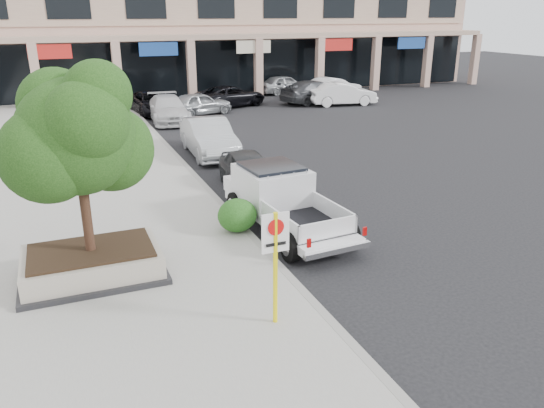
{
  "coord_description": "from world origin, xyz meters",
  "views": [
    {
      "loc": [
        -6.05,
        -10.16,
        5.88
      ],
      "look_at": [
        -1.31,
        1.5,
        1.33
      ],
      "focal_mm": 35.0,
      "sensor_mm": 36.0,
      "label": 1
    }
  ],
  "objects_px": {
    "lot_car_a": "(199,104)",
    "lot_car_b": "(343,94)",
    "lot_car_c": "(315,92)",
    "lot_car_d": "(230,96)",
    "curb_car_c": "(168,109)",
    "pickup_truck": "(287,202)",
    "lot_car_e": "(285,84)",
    "curb_car_d": "(153,103)",
    "no_parking_sign": "(275,253)",
    "curb_car_a": "(249,171)",
    "planter_tree": "(83,135)",
    "planter": "(93,263)",
    "lot_car_f": "(333,88)",
    "curb_car_b": "(209,137)"
  },
  "relations": [
    {
      "from": "lot_car_a",
      "to": "lot_car_e",
      "type": "bearing_deg",
      "value": -71.02
    },
    {
      "from": "planter_tree",
      "to": "lot_car_f",
      "type": "xyz_separation_m",
      "value": [
        18.28,
        22.56,
        -2.66
      ]
    },
    {
      "from": "lot_car_a",
      "to": "lot_car_e",
      "type": "height_order",
      "value": "lot_car_e"
    },
    {
      "from": "curb_car_c",
      "to": "lot_car_e",
      "type": "height_order",
      "value": "curb_car_c"
    },
    {
      "from": "curb_car_a",
      "to": "lot_car_d",
      "type": "xyz_separation_m",
      "value": [
        4.8,
        17.02,
        0.03
      ]
    },
    {
      "from": "pickup_truck",
      "to": "curb_car_c",
      "type": "xyz_separation_m",
      "value": [
        0.18,
        17.35,
        -0.13
      ]
    },
    {
      "from": "no_parking_sign",
      "to": "lot_car_c",
      "type": "distance_m",
      "value": 28.1
    },
    {
      "from": "curb_car_d",
      "to": "no_parking_sign",
      "type": "bearing_deg",
      "value": -100.63
    },
    {
      "from": "lot_car_e",
      "to": "lot_car_d",
      "type": "bearing_deg",
      "value": 117.71
    },
    {
      "from": "no_parking_sign",
      "to": "lot_car_b",
      "type": "bearing_deg",
      "value": 58.04
    },
    {
      "from": "curb_car_a",
      "to": "lot_car_a",
      "type": "xyz_separation_m",
      "value": [
        2.09,
        14.75,
        0.03
      ]
    },
    {
      "from": "curb_car_c",
      "to": "curb_car_d",
      "type": "height_order",
      "value": "curb_car_c"
    },
    {
      "from": "planter_tree",
      "to": "curb_car_c",
      "type": "height_order",
      "value": "planter_tree"
    },
    {
      "from": "curb_car_d",
      "to": "lot_car_c",
      "type": "relative_size",
      "value": 0.94
    },
    {
      "from": "curb_car_a",
      "to": "lot_car_b",
      "type": "bearing_deg",
      "value": 55.38
    },
    {
      "from": "lot_car_e",
      "to": "lot_car_f",
      "type": "bearing_deg",
      "value": -155.66
    },
    {
      "from": "planter",
      "to": "lot_car_b",
      "type": "xyz_separation_m",
      "value": [
        17.64,
        19.86,
        0.27
      ]
    },
    {
      "from": "curb_car_c",
      "to": "lot_car_a",
      "type": "distance_m",
      "value": 2.56
    },
    {
      "from": "lot_car_c",
      "to": "lot_car_d",
      "type": "xyz_separation_m",
      "value": [
        -5.91,
        0.71,
        -0.07
      ]
    },
    {
      "from": "lot_car_a",
      "to": "lot_car_b",
      "type": "bearing_deg",
      "value": -108.22
    },
    {
      "from": "curb_car_a",
      "to": "curb_car_d",
      "type": "xyz_separation_m",
      "value": [
        -0.44,
        16.28,
        0.02
      ]
    },
    {
      "from": "curb_car_d",
      "to": "lot_car_c",
      "type": "xyz_separation_m",
      "value": [
        11.15,
        0.04,
        0.08
      ]
    },
    {
      "from": "lot_car_c",
      "to": "planter_tree",
      "type": "bearing_deg",
      "value": 128.58
    },
    {
      "from": "curb_car_c",
      "to": "curb_car_d",
      "type": "distance_m",
      "value": 2.9
    },
    {
      "from": "planter_tree",
      "to": "lot_car_a",
      "type": "xyz_separation_m",
      "value": [
        7.61,
        19.71,
        -2.72
      ]
    },
    {
      "from": "curb_car_d",
      "to": "lot_car_b",
      "type": "height_order",
      "value": "lot_car_b"
    },
    {
      "from": "planter",
      "to": "lot_car_c",
      "type": "height_order",
      "value": "lot_car_c"
    },
    {
      "from": "lot_car_a",
      "to": "lot_car_b",
      "type": "relative_size",
      "value": 0.9
    },
    {
      "from": "lot_car_c",
      "to": "lot_car_d",
      "type": "bearing_deg",
      "value": 69.07
    },
    {
      "from": "lot_car_d",
      "to": "lot_car_c",
      "type": "bearing_deg",
      "value": -116.85
    },
    {
      "from": "curb_car_c",
      "to": "curb_car_d",
      "type": "xyz_separation_m",
      "value": [
        -0.36,
        2.88,
        -0.04
      ]
    },
    {
      "from": "lot_car_d",
      "to": "planter",
      "type": "bearing_deg",
      "value": 134.73
    },
    {
      "from": "curb_car_b",
      "to": "curb_car_d",
      "type": "height_order",
      "value": "curb_car_b"
    },
    {
      "from": "lot_car_b",
      "to": "lot_car_d",
      "type": "distance_m",
      "value": 7.55
    },
    {
      "from": "pickup_truck",
      "to": "lot_car_d",
      "type": "xyz_separation_m",
      "value": [
        5.06,
        20.98,
        -0.16
      ]
    },
    {
      "from": "pickup_truck",
      "to": "lot_car_e",
      "type": "height_order",
      "value": "pickup_truck"
    },
    {
      "from": "lot_car_f",
      "to": "curb_car_a",
      "type": "bearing_deg",
      "value": 129.38
    },
    {
      "from": "curb_car_a",
      "to": "curb_car_d",
      "type": "bearing_deg",
      "value": 96.06
    },
    {
      "from": "planter_tree",
      "to": "pickup_truck",
      "type": "height_order",
      "value": "planter_tree"
    },
    {
      "from": "planter",
      "to": "lot_car_e",
      "type": "height_order",
      "value": "lot_car_e"
    },
    {
      "from": "planter",
      "to": "planter_tree",
      "type": "distance_m",
      "value": 2.95
    },
    {
      "from": "pickup_truck",
      "to": "lot_car_d",
      "type": "distance_m",
      "value": 21.58
    },
    {
      "from": "lot_car_d",
      "to": "curb_car_b",
      "type": "bearing_deg",
      "value": 138.04
    },
    {
      "from": "lot_car_c",
      "to": "pickup_truck",
      "type": "bearing_deg",
      "value": 137.48
    },
    {
      "from": "lot_car_a",
      "to": "lot_car_d",
      "type": "bearing_deg",
      "value": -68.23
    },
    {
      "from": "curb_car_c",
      "to": "lot_car_c",
      "type": "height_order",
      "value": "lot_car_c"
    },
    {
      "from": "planter_tree",
      "to": "curb_car_d",
      "type": "xyz_separation_m",
      "value": [
        5.07,
        21.24,
        -2.73
      ]
    },
    {
      "from": "lot_car_b",
      "to": "lot_car_d",
      "type": "bearing_deg",
      "value": 80.29
    },
    {
      "from": "planter_tree",
      "to": "lot_car_b",
      "type": "distance_m",
      "value": 26.5
    },
    {
      "from": "curb_car_a",
      "to": "curb_car_c",
      "type": "xyz_separation_m",
      "value": [
        -0.08,
        13.4,
        0.06
      ]
    }
  ]
}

